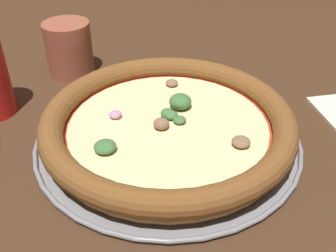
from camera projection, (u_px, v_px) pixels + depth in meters
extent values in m
plane|color=#3D2616|center=(168.00, 139.00, 0.54)|extent=(3.00, 3.00, 0.00)
cylinder|color=gray|center=(168.00, 138.00, 0.54)|extent=(0.35, 0.35, 0.01)
torus|color=gray|center=(168.00, 136.00, 0.54)|extent=(0.36, 0.36, 0.01)
cylinder|color=tan|center=(168.00, 131.00, 0.53)|extent=(0.32, 0.32, 0.01)
torus|color=brown|center=(168.00, 120.00, 0.52)|extent=(0.34, 0.34, 0.03)
cylinder|color=#B7381E|center=(168.00, 126.00, 0.53)|extent=(0.28, 0.28, 0.00)
cylinder|color=beige|center=(168.00, 125.00, 0.53)|extent=(0.27, 0.27, 0.00)
ellipsoid|color=#C17FA3|center=(115.00, 115.00, 0.54)|extent=(0.02, 0.02, 0.01)
ellipsoid|color=#3D6B38|center=(180.00, 101.00, 0.56)|extent=(0.04, 0.04, 0.02)
ellipsoid|color=brown|center=(241.00, 142.00, 0.49)|extent=(0.03, 0.03, 0.01)
ellipsoid|color=#3D6B38|center=(171.00, 115.00, 0.54)|extent=(0.02, 0.02, 0.01)
ellipsoid|color=#3D6B38|center=(179.00, 120.00, 0.53)|extent=(0.02, 0.02, 0.01)
ellipsoid|color=#3D6B38|center=(167.00, 113.00, 0.54)|extent=(0.02, 0.02, 0.01)
ellipsoid|color=brown|center=(172.00, 83.00, 0.61)|extent=(0.03, 0.03, 0.01)
ellipsoid|color=brown|center=(162.00, 124.00, 0.52)|extent=(0.03, 0.03, 0.01)
ellipsoid|color=#3D6B38|center=(105.00, 147.00, 0.48)|extent=(0.04, 0.04, 0.01)
cylinder|color=brown|center=(69.00, 48.00, 0.68)|extent=(0.08, 0.08, 0.09)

